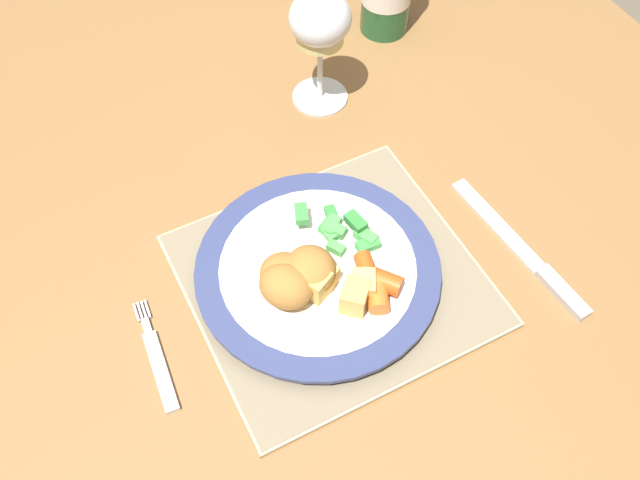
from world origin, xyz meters
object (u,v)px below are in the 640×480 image
at_px(dinner_plate, 318,271).
at_px(wine_glass, 320,25).
at_px(dining_table, 224,222).
at_px(table_knife, 529,257).
at_px(fork, 158,362).

distance_m(dinner_plate, wine_glass, 0.30).
distance_m(dining_table, table_knife, 0.38).
xyz_separation_m(dining_table, dinner_plate, (0.05, -0.18, 0.10)).
xyz_separation_m(dining_table, wine_glass, (0.18, 0.07, 0.20)).
relative_size(table_knife, wine_glass, 1.36).
height_order(dining_table, wine_glass, wine_glass).
height_order(dining_table, table_knife, table_knife).
bearing_deg(fork, dining_table, 53.37).
relative_size(dining_table, wine_glass, 8.23).
height_order(dinner_plate, table_knife, dinner_plate).
bearing_deg(dining_table, table_knife, -44.59).
xyz_separation_m(dinner_plate, wine_glass, (0.13, 0.25, 0.10)).
height_order(dining_table, dinner_plate, dinner_plate).
bearing_deg(dinner_plate, fork, -175.46).
bearing_deg(dining_table, dinner_plate, -75.75).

